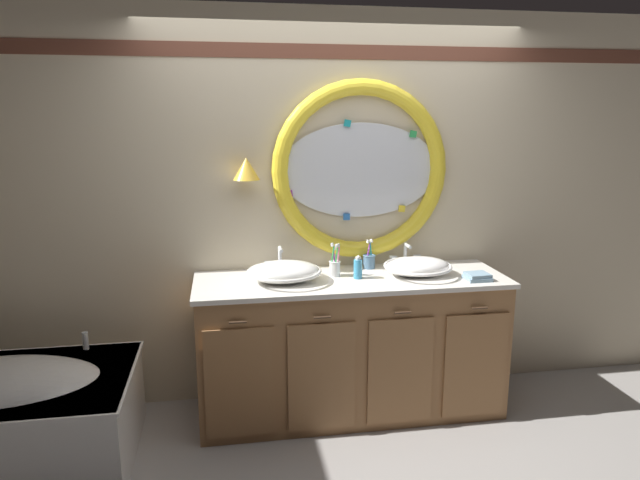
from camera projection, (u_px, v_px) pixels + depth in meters
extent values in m
plane|color=gray|center=(350.00, 428.00, 3.63)|extent=(14.00, 14.00, 0.00)
cube|color=beige|center=(333.00, 209.00, 3.92)|extent=(6.40, 0.08, 2.60)
cube|color=brown|center=(335.00, 52.00, 3.65)|extent=(6.27, 0.01, 0.09)
ellipsoid|color=silver|center=(360.00, 170.00, 3.83)|extent=(1.08, 0.02, 0.63)
torus|color=yellow|center=(360.00, 170.00, 3.83)|extent=(1.19, 0.11, 1.19)
cube|color=yellow|center=(438.00, 169.00, 3.91)|extent=(0.05, 0.01, 0.05)
cube|color=green|center=(413.00, 134.00, 3.83)|extent=(0.05, 0.01, 0.05)
cube|color=teal|center=(347.00, 123.00, 3.74)|extent=(0.05, 0.01, 0.05)
cube|color=#2866B7|center=(286.00, 152.00, 3.71)|extent=(0.05, 0.01, 0.05)
cube|color=purple|center=(289.00, 194.00, 3.77)|extent=(0.05, 0.01, 0.05)
cube|color=#2866B7|center=(347.00, 217.00, 3.87)|extent=(0.04, 0.01, 0.04)
cube|color=yellow|center=(402.00, 209.00, 3.92)|extent=(0.05, 0.01, 0.05)
cylinder|color=#4C3823|center=(246.00, 165.00, 3.67)|extent=(0.02, 0.09, 0.02)
cone|color=gold|center=(246.00, 169.00, 3.63)|extent=(0.17, 0.17, 0.14)
cube|color=olive|center=(350.00, 347.00, 3.78)|extent=(1.95, 0.61, 0.89)
cube|color=silver|center=(351.00, 280.00, 3.68)|extent=(1.98, 0.65, 0.03)
cube|color=silver|center=(342.00, 278.00, 3.98)|extent=(1.95, 0.02, 0.11)
cube|color=olive|center=(240.00, 383.00, 3.36)|extent=(0.41, 0.02, 0.67)
cylinder|color=#422D1E|center=(238.00, 322.00, 3.27)|extent=(0.10, 0.01, 0.01)
cube|color=olive|center=(322.00, 377.00, 3.44)|extent=(0.41, 0.02, 0.67)
cylinder|color=#422D1E|center=(322.00, 317.00, 3.35)|extent=(0.10, 0.01, 0.01)
cube|color=olive|center=(400.00, 371.00, 3.52)|extent=(0.41, 0.02, 0.67)
cylinder|color=#422D1E|center=(403.00, 313.00, 3.43)|extent=(0.10, 0.01, 0.01)
cube|color=olive|center=(475.00, 365.00, 3.60)|extent=(0.41, 0.02, 0.67)
cylinder|color=#422D1E|center=(480.00, 308.00, 3.50)|extent=(0.10, 0.01, 0.01)
cube|color=white|center=(0.00, 424.00, 3.20)|extent=(1.43, 0.90, 0.50)
cylinder|color=silver|center=(85.00, 341.00, 3.57)|extent=(0.04, 0.04, 0.11)
ellipsoid|color=white|center=(284.00, 272.00, 3.56)|extent=(0.44, 0.31, 0.13)
torus|color=white|center=(284.00, 271.00, 3.56)|extent=(0.46, 0.46, 0.02)
cylinder|color=silver|center=(284.00, 271.00, 3.56)|extent=(0.03, 0.03, 0.01)
ellipsoid|color=white|center=(418.00, 267.00, 3.70)|extent=(0.42, 0.27, 0.12)
torus|color=white|center=(418.00, 266.00, 3.70)|extent=(0.44, 0.44, 0.02)
cylinder|color=silver|center=(418.00, 266.00, 3.70)|extent=(0.03, 0.03, 0.01)
cylinder|color=silver|center=(280.00, 269.00, 3.82)|extent=(0.05, 0.05, 0.02)
cylinder|color=silver|center=(280.00, 258.00, 3.81)|extent=(0.02, 0.02, 0.14)
sphere|color=silver|center=(280.00, 248.00, 3.79)|extent=(0.03, 0.03, 0.03)
cylinder|color=silver|center=(281.00, 249.00, 3.74)|extent=(0.02, 0.10, 0.02)
cylinder|color=silver|center=(268.00, 267.00, 3.81)|extent=(0.04, 0.04, 0.06)
cylinder|color=silver|center=(292.00, 266.00, 3.83)|extent=(0.04, 0.04, 0.06)
cube|color=silver|center=(268.00, 262.00, 3.80)|extent=(0.05, 0.01, 0.01)
cube|color=silver|center=(292.00, 261.00, 3.83)|extent=(0.05, 0.01, 0.01)
cylinder|color=silver|center=(405.00, 264.00, 3.96)|extent=(0.05, 0.05, 0.02)
cylinder|color=silver|center=(405.00, 253.00, 3.95)|extent=(0.02, 0.02, 0.13)
sphere|color=silver|center=(405.00, 244.00, 3.93)|extent=(0.03, 0.03, 0.03)
cylinder|color=silver|center=(408.00, 246.00, 3.88)|extent=(0.02, 0.10, 0.02)
cylinder|color=silver|center=(393.00, 261.00, 3.95)|extent=(0.04, 0.04, 0.06)
cylinder|color=silver|center=(417.00, 260.00, 3.97)|extent=(0.04, 0.04, 0.06)
cube|color=silver|center=(393.00, 257.00, 3.94)|extent=(0.05, 0.01, 0.01)
cube|color=silver|center=(417.00, 256.00, 3.97)|extent=(0.05, 0.01, 0.01)
cylinder|color=white|center=(335.00, 269.00, 3.69)|extent=(0.07, 0.07, 0.10)
torus|color=white|center=(335.00, 262.00, 3.68)|extent=(0.08, 0.08, 0.01)
cylinder|color=pink|center=(338.00, 261.00, 3.68)|extent=(0.03, 0.01, 0.18)
cube|color=white|center=(338.00, 245.00, 3.66)|extent=(0.02, 0.02, 0.02)
cylinder|color=purple|center=(335.00, 262.00, 3.69)|extent=(0.03, 0.02, 0.16)
cube|color=white|center=(335.00, 248.00, 3.67)|extent=(0.02, 0.01, 0.02)
cylinder|color=green|center=(332.00, 260.00, 3.68)|extent=(0.03, 0.01, 0.18)
cube|color=white|center=(332.00, 245.00, 3.66)|extent=(0.02, 0.02, 0.02)
cylinder|color=green|center=(336.00, 261.00, 3.67)|extent=(0.03, 0.03, 0.18)
cube|color=white|center=(336.00, 246.00, 3.65)|extent=(0.02, 0.02, 0.03)
cylinder|color=slate|center=(369.00, 262.00, 3.88)|extent=(0.08, 0.08, 0.09)
torus|color=slate|center=(369.00, 255.00, 3.87)|extent=(0.09, 0.09, 0.01)
cylinder|color=#19ADB2|center=(371.00, 254.00, 3.88)|extent=(0.02, 0.03, 0.16)
cube|color=white|center=(371.00, 241.00, 3.85)|extent=(0.02, 0.02, 0.02)
cylinder|color=purple|center=(368.00, 255.00, 3.87)|extent=(0.04, 0.02, 0.16)
cube|color=white|center=(368.00, 241.00, 3.85)|extent=(0.02, 0.02, 0.02)
cylinder|color=#388EBC|center=(358.00, 269.00, 3.64)|extent=(0.05, 0.05, 0.12)
cylinder|color=silver|center=(358.00, 258.00, 3.62)|extent=(0.03, 0.03, 0.02)
cylinder|color=silver|center=(359.00, 257.00, 3.60)|extent=(0.01, 0.04, 0.01)
cube|color=#7593A8|center=(477.00, 278.00, 3.62)|extent=(0.15, 0.14, 0.02)
cube|color=#7593A8|center=(478.00, 275.00, 3.61)|extent=(0.15, 0.13, 0.02)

